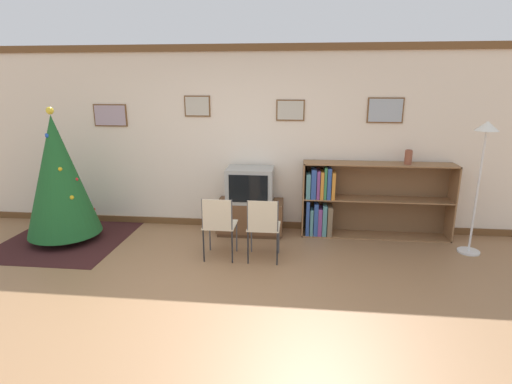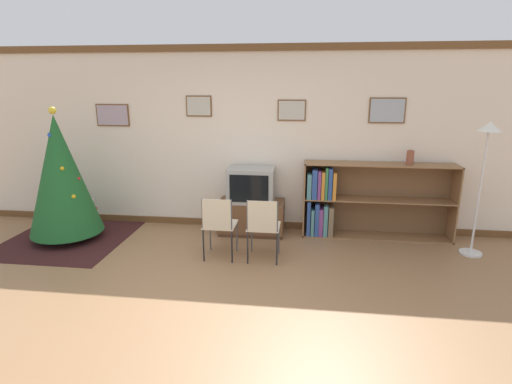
{
  "view_description": "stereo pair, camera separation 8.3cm",
  "coord_description": "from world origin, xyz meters",
  "px_view_note": "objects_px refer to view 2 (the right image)",
  "views": [
    {
      "loc": [
        0.86,
        -3.43,
        2.17
      ],
      "look_at": [
        0.35,
        1.33,
        0.86
      ],
      "focal_mm": 28.0,
      "sensor_mm": 36.0,
      "label": 1
    },
    {
      "loc": [
        0.95,
        -3.42,
        2.17
      ],
      "look_at": [
        0.35,
        1.33,
        0.86
      ],
      "focal_mm": 28.0,
      "sensor_mm": 36.0,
      "label": 2
    }
  ],
  "objects_px": {
    "television": "(251,185)",
    "standing_lamp": "(485,154)",
    "christmas_tree": "(61,176)",
    "bookshelf": "(350,201)",
    "folding_chair_right": "(263,226)",
    "tv_console": "(251,217)",
    "folding_chair_left": "(219,224)",
    "vase": "(410,157)"
  },
  "relations": [
    {
      "from": "television",
      "to": "standing_lamp",
      "type": "distance_m",
      "value": 3.05
    },
    {
      "from": "christmas_tree",
      "to": "television",
      "type": "bearing_deg",
      "value": 11.95
    },
    {
      "from": "bookshelf",
      "to": "folding_chair_right",
      "type": "bearing_deg",
      "value": -137.85
    },
    {
      "from": "tv_console",
      "to": "television",
      "type": "bearing_deg",
      "value": -90.0
    },
    {
      "from": "folding_chair_left",
      "to": "folding_chair_right",
      "type": "xyz_separation_m",
      "value": [
        0.56,
        0.0,
        0.0
      ]
    },
    {
      "from": "tv_console",
      "to": "vase",
      "type": "relative_size",
      "value": 4.77
    },
    {
      "from": "tv_console",
      "to": "bookshelf",
      "type": "bearing_deg",
      "value": 3.25
    },
    {
      "from": "folding_chair_right",
      "to": "standing_lamp",
      "type": "distance_m",
      "value": 2.87
    },
    {
      "from": "tv_console",
      "to": "folding_chair_left",
      "type": "xyz_separation_m",
      "value": [
        -0.28,
        -0.96,
        0.22
      ]
    },
    {
      "from": "christmas_tree",
      "to": "folding_chair_left",
      "type": "distance_m",
      "value": 2.39
    },
    {
      "from": "folding_chair_left",
      "to": "tv_console",
      "type": "bearing_deg",
      "value": 73.89
    },
    {
      "from": "tv_console",
      "to": "vase",
      "type": "height_order",
      "value": "vase"
    },
    {
      "from": "bookshelf",
      "to": "folding_chair_left",
      "type": "bearing_deg",
      "value": -148.59
    },
    {
      "from": "folding_chair_left",
      "to": "folding_chair_right",
      "type": "bearing_deg",
      "value": 0.0
    },
    {
      "from": "folding_chair_right",
      "to": "standing_lamp",
      "type": "bearing_deg",
      "value": 11.79
    },
    {
      "from": "vase",
      "to": "folding_chair_left",
      "type": "bearing_deg",
      "value": -157.65
    },
    {
      "from": "christmas_tree",
      "to": "folding_chair_left",
      "type": "relative_size",
      "value": 2.27
    },
    {
      "from": "tv_console",
      "to": "standing_lamp",
      "type": "height_order",
      "value": "standing_lamp"
    },
    {
      "from": "bookshelf",
      "to": "television",
      "type": "bearing_deg",
      "value": -176.65
    },
    {
      "from": "television",
      "to": "folding_chair_left",
      "type": "relative_size",
      "value": 0.82
    },
    {
      "from": "bookshelf",
      "to": "vase",
      "type": "xyz_separation_m",
      "value": [
        0.76,
        -0.03,
        0.66
      ]
    },
    {
      "from": "christmas_tree",
      "to": "folding_chair_left",
      "type": "bearing_deg",
      "value": -10.17
    },
    {
      "from": "folding_chair_left",
      "to": "vase",
      "type": "xyz_separation_m",
      "value": [
        2.47,
        1.02,
        0.71
      ]
    },
    {
      "from": "christmas_tree",
      "to": "television",
      "type": "relative_size",
      "value": 2.78
    },
    {
      "from": "folding_chair_left",
      "to": "vase",
      "type": "distance_m",
      "value": 2.77
    },
    {
      "from": "tv_console",
      "to": "bookshelf",
      "type": "xyz_separation_m",
      "value": [
        1.43,
        0.08,
        0.28
      ]
    },
    {
      "from": "christmas_tree",
      "to": "standing_lamp",
      "type": "distance_m",
      "value": 5.57
    },
    {
      "from": "folding_chair_left",
      "to": "bookshelf",
      "type": "distance_m",
      "value": 2.01
    },
    {
      "from": "christmas_tree",
      "to": "bookshelf",
      "type": "height_order",
      "value": "christmas_tree"
    },
    {
      "from": "folding_chair_right",
      "to": "folding_chair_left",
      "type": "bearing_deg",
      "value": 180.0
    },
    {
      "from": "television",
      "to": "bookshelf",
      "type": "bearing_deg",
      "value": 3.35
    },
    {
      "from": "folding_chair_left",
      "to": "folding_chair_right",
      "type": "distance_m",
      "value": 0.56
    },
    {
      "from": "tv_console",
      "to": "vase",
      "type": "distance_m",
      "value": 2.39
    },
    {
      "from": "christmas_tree",
      "to": "vase",
      "type": "height_order",
      "value": "christmas_tree"
    },
    {
      "from": "television",
      "to": "tv_console",
      "type": "bearing_deg",
      "value": 90.0
    },
    {
      "from": "standing_lamp",
      "to": "tv_console",
      "type": "bearing_deg",
      "value": 172.26
    },
    {
      "from": "folding_chair_left",
      "to": "vase",
      "type": "bearing_deg",
      "value": 22.35
    },
    {
      "from": "television",
      "to": "folding_chair_left",
      "type": "xyz_separation_m",
      "value": [
        -0.28,
        -0.96,
        -0.27
      ]
    },
    {
      "from": "folding_chair_left",
      "to": "bookshelf",
      "type": "height_order",
      "value": "bookshelf"
    },
    {
      "from": "television",
      "to": "folding_chair_right",
      "type": "relative_size",
      "value": 0.82
    },
    {
      "from": "bookshelf",
      "to": "standing_lamp",
      "type": "bearing_deg",
      "value": -17.55
    },
    {
      "from": "television",
      "to": "standing_lamp",
      "type": "xyz_separation_m",
      "value": [
        2.97,
        -0.4,
        0.58
      ]
    }
  ]
}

